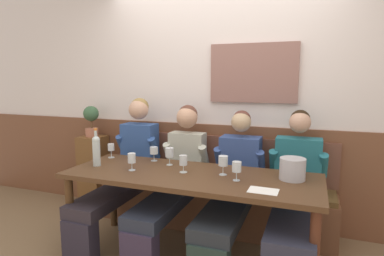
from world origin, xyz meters
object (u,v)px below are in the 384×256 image
(person_center_left_seat, at_px, (295,192))
(wine_bottle_green_tall, at_px, (96,150))
(wine_glass_right_end, at_px, (169,153))
(person_center_right_seat, at_px, (125,165))
(wine_glass_center_rear, at_px, (300,165))
(wine_glass_near_bucket, at_px, (154,151))
(wine_glass_center_front, at_px, (237,168))
(person_left_seat, at_px, (175,174))
(wine_glass_by_bottle, at_px, (111,148))
(ice_bucket, at_px, (292,169))
(wine_glass_left_end, at_px, (132,159))
(wine_glass_mid_left, at_px, (223,162))
(potted_plant, at_px, (91,119))
(person_right_seat, at_px, (233,183))
(wine_glass_mid_right, at_px, (183,161))
(wall_bench, at_px, (212,201))
(dining_table, at_px, (190,184))

(person_center_left_seat, xyz_separation_m, wine_bottle_green_tall, (-1.72, -0.35, 0.30))
(wine_glass_right_end, bearing_deg, person_center_right_seat, 165.82)
(wine_glass_center_rear, bearing_deg, wine_glass_near_bucket, -179.23)
(wine_glass_center_front, bearing_deg, person_center_left_seat, 38.30)
(person_left_seat, xyz_separation_m, wine_glass_center_front, (0.68, -0.35, 0.22))
(person_left_seat, relative_size, wine_bottle_green_tall, 3.68)
(person_center_right_seat, xyz_separation_m, wine_glass_center_front, (1.24, -0.38, 0.20))
(wine_glass_by_bottle, relative_size, wine_glass_center_front, 0.94)
(ice_bucket, distance_m, wine_glass_left_end, 1.34)
(wine_glass_mid_left, bearing_deg, wine_glass_by_bottle, 171.18)
(wine_glass_by_bottle, xyz_separation_m, wine_glass_left_end, (0.44, -0.33, 0.00))
(wine_glass_mid_left, bearing_deg, person_center_left_seat, 21.98)
(person_center_right_seat, xyz_separation_m, wine_glass_near_bucket, (0.36, -0.05, 0.19))
(wine_glass_center_rear, bearing_deg, ice_bucket, -106.74)
(wine_glass_right_end, bearing_deg, wine_glass_mid_left, -13.56)
(wine_glass_center_front, xyz_separation_m, wine_glass_near_bucket, (-0.88, 0.33, -0.01))
(person_left_seat, distance_m, potted_plant, 1.37)
(ice_bucket, height_order, wine_bottle_green_tall, wine_bottle_green_tall)
(wine_glass_by_bottle, xyz_separation_m, wine_glass_right_end, (0.67, -0.06, 0.01))
(wine_glass_center_front, bearing_deg, wine_glass_right_end, 160.50)
(ice_bucket, xyz_separation_m, wine_bottle_green_tall, (-1.70, -0.19, 0.06))
(person_right_seat, height_order, wine_glass_mid_right, person_right_seat)
(potted_plant, bearing_deg, person_left_seat, -17.28)
(wine_glass_center_rear, xyz_separation_m, wine_glass_right_end, (-1.14, -0.11, 0.03))
(ice_bucket, bearing_deg, wine_glass_near_bucket, 173.43)
(person_left_seat, bearing_deg, person_center_left_seat, -0.79)
(wine_glass_mid_right, xyz_separation_m, wine_glass_left_end, (-0.44, -0.10, 0.00))
(wall_bench, relative_size, wine_glass_near_bucket, 17.52)
(wine_glass_near_bucket, xyz_separation_m, potted_plant, (-1.03, 0.41, 0.22))
(wine_glass_left_end, bearing_deg, wine_glass_mid_left, 10.52)
(wine_glass_mid_left, bearing_deg, wine_glass_near_bucket, 163.72)
(wall_bench, height_order, wine_glass_by_bottle, wall_bench)
(ice_bucket, distance_m, wine_glass_center_rear, 0.17)
(potted_plant, bearing_deg, wine_glass_right_end, -21.98)
(person_center_right_seat, xyz_separation_m, wine_glass_mid_left, (1.10, -0.27, 0.20))
(wall_bench, distance_m, potted_plant, 1.71)
(dining_table, distance_m, wine_glass_mid_left, 0.34)
(wine_glass_left_end, bearing_deg, wine_glass_near_bucket, 85.33)
(person_center_right_seat, xyz_separation_m, wine_glass_mid_right, (0.77, -0.32, 0.19))
(wine_bottle_green_tall, relative_size, wine_glass_near_bucket, 2.51)
(wine_glass_center_front, bearing_deg, wall_bench, 119.83)
(wine_bottle_green_tall, height_order, wine_glass_mid_left, wine_bottle_green_tall)
(wine_glass_by_bottle, bearing_deg, wine_glass_mid_left, -8.82)
(ice_bucket, distance_m, wine_glass_by_bottle, 1.76)
(person_left_seat, bearing_deg, wine_glass_left_end, -121.38)
(wall_bench, relative_size, potted_plant, 6.66)
(person_center_left_seat, height_order, wine_glass_mid_right, person_center_left_seat)
(wine_glass_center_front, xyz_separation_m, wine_glass_mid_left, (-0.14, 0.11, 0.01))
(wine_glass_center_front, xyz_separation_m, wine_glass_right_end, (-0.68, 0.24, 0.01))
(wine_bottle_green_tall, height_order, wine_glass_near_bucket, wine_bottle_green_tall)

